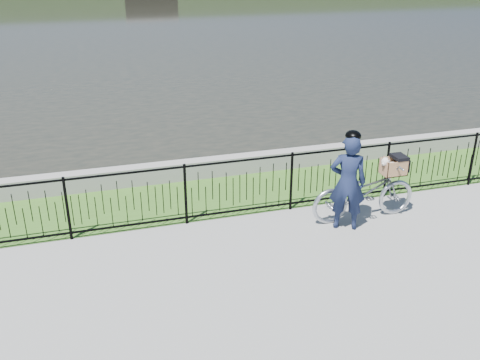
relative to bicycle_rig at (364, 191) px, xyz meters
name	(u,v)px	position (x,y,z in m)	size (l,w,h in m)	color
ground	(268,260)	(-2.14, -0.89, -0.53)	(120.00, 120.00, 0.00)	gray
grass_strip	(226,194)	(-2.14, 1.71, -0.53)	(60.00, 2.00, 0.01)	#38631F
water	(113,18)	(-2.14, 32.11, -0.53)	(120.00, 120.00, 0.00)	#27261E
quay_wall	(214,167)	(-2.14, 2.71, -0.33)	(60.00, 0.30, 0.40)	gray
fence	(240,188)	(-2.14, 0.71, 0.04)	(14.00, 0.06, 1.15)	black
bicycle_rig	(364,191)	(0.00, 0.00, 0.00)	(1.99, 0.70, 1.18)	#B2B6BE
cyclist	(348,181)	(-0.48, -0.23, 0.35)	(0.74, 0.62, 1.79)	#151D3B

